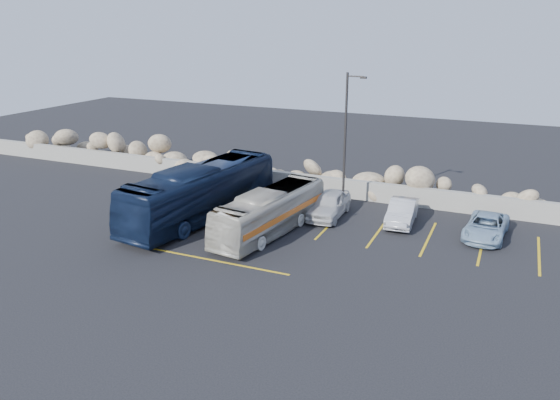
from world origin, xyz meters
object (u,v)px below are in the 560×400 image
at_px(car_d, 486,227).
at_px(vintage_bus, 270,212).
at_px(tour_coach, 201,192).
at_px(car_b, 402,212).
at_px(car_a, 329,204).
at_px(lamppost, 346,139).

bearing_deg(car_d, vintage_bus, -155.20).
relative_size(vintage_bus, tour_coach, 0.76).
xyz_separation_m(vintage_bus, car_d, (10.47, 3.86, -0.59)).
bearing_deg(tour_coach, car_b, 27.50).
distance_m(vintage_bus, car_b, 7.42).
xyz_separation_m(car_a, car_d, (8.46, 0.22, -0.15)).
bearing_deg(vintage_bus, car_b, 43.13).
distance_m(tour_coach, car_b, 11.23).
height_order(vintage_bus, car_a, vintage_bus).
height_order(car_a, car_d, car_a).
bearing_deg(car_b, tour_coach, -163.58).
relative_size(lamppost, car_a, 1.88).
bearing_deg(car_d, tour_coach, -162.58).
bearing_deg(lamppost, car_d, -7.99).
relative_size(lamppost, vintage_bus, 0.95).
height_order(lamppost, car_b, lamppost).
relative_size(lamppost, tour_coach, 0.72).
bearing_deg(car_d, car_b, 179.65).
distance_m(lamppost, car_b, 5.16).
xyz_separation_m(lamppost, car_a, (-0.46, -1.34, -3.57)).
xyz_separation_m(tour_coach, car_b, (10.53, 3.79, -0.90)).
height_order(lamppost, car_a, lamppost).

